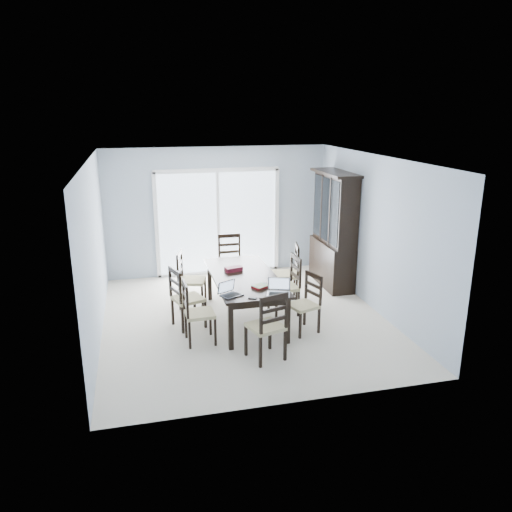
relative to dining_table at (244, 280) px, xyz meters
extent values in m
plane|color=beige|center=(0.00, 0.00, -0.67)|extent=(5.00, 5.00, 0.00)
plane|color=white|center=(0.00, 0.00, 1.93)|extent=(5.00, 5.00, 0.00)
cube|color=#9CAABA|center=(0.00, 2.50, 0.63)|extent=(4.50, 0.02, 2.60)
cube|color=#9CAABA|center=(-2.25, 0.00, 0.63)|extent=(0.02, 5.00, 2.60)
cube|color=#9CAABA|center=(2.25, 0.00, 0.63)|extent=(0.02, 5.00, 2.60)
cube|color=gray|center=(0.00, 3.50, -0.72)|extent=(4.50, 2.00, 0.10)
cube|color=#99999E|center=(0.00, 4.50, -0.12)|extent=(4.50, 0.06, 1.10)
cube|color=black|center=(0.00, 0.00, 0.06)|extent=(1.00, 2.20, 0.04)
cube|color=black|center=(0.00, 0.00, 0.00)|extent=(0.88, 2.08, 0.10)
cube|color=black|center=(-0.42, -1.00, -0.33)|extent=(0.07, 0.07, 0.69)
cube|color=black|center=(0.42, -1.00, -0.33)|extent=(0.07, 0.07, 0.69)
cube|color=black|center=(-0.42, 1.00, -0.33)|extent=(0.07, 0.07, 0.69)
cube|color=black|center=(0.42, 1.00, -0.33)|extent=(0.07, 0.07, 0.69)
cube|color=black|center=(2.01, 1.25, -0.25)|extent=(0.45, 1.30, 0.85)
cube|color=black|center=(2.04, 1.25, 0.83)|extent=(0.38, 1.30, 1.30)
cube|color=black|center=(2.01, 1.25, 1.50)|extent=(0.50, 1.38, 0.05)
cube|color=black|center=(1.84, 0.83, 0.83)|extent=(0.02, 0.36, 1.18)
cube|color=black|center=(1.84, 1.25, 0.83)|extent=(0.02, 0.36, 1.18)
cube|color=black|center=(1.84, 1.67, 0.83)|extent=(0.02, 0.36, 1.18)
cube|color=silver|center=(0.00, 2.48, 0.38)|extent=(2.40, 0.02, 2.10)
cube|color=white|center=(0.00, 2.46, 1.47)|extent=(2.52, 0.05, 0.08)
cube|color=white|center=(0.00, 2.46, 0.38)|extent=(0.06, 0.05, 2.10)
cube|color=white|center=(0.00, 2.46, -0.65)|extent=(2.52, 0.05, 0.05)
cube|color=black|center=(-1.00, -0.47, -0.46)|extent=(0.04, 0.04, 0.42)
cube|color=black|center=(-0.99, -0.85, -0.46)|extent=(0.04, 0.04, 0.42)
cube|color=black|center=(-0.63, -0.46, -0.46)|extent=(0.04, 0.04, 0.42)
cube|color=black|center=(-0.62, -0.83, -0.46)|extent=(0.04, 0.04, 0.42)
cube|color=tan|center=(-0.81, -0.65, -0.23)|extent=(0.43, 0.43, 0.05)
cube|color=black|center=(-1.16, 0.06, -0.46)|extent=(0.04, 0.04, 0.44)
cube|color=black|center=(-1.04, -0.30, -0.46)|extent=(0.04, 0.04, 0.44)
cube|color=black|center=(-0.79, 0.19, -0.46)|extent=(0.04, 0.04, 0.44)
cube|color=black|center=(-0.67, -0.18, -0.46)|extent=(0.04, 0.04, 0.44)
cube|color=tan|center=(-0.91, -0.06, -0.21)|extent=(0.54, 0.54, 0.05)
cube|color=black|center=(-0.88, 1.02, -0.46)|extent=(0.04, 0.04, 0.43)
cube|color=black|center=(-0.98, 0.65, -0.46)|extent=(0.04, 0.04, 0.43)
cube|color=black|center=(-0.51, 0.91, -0.46)|extent=(0.04, 0.04, 0.43)
cube|color=black|center=(-0.62, 0.55, -0.46)|extent=(0.04, 0.04, 0.43)
cube|color=tan|center=(-0.75, 0.78, -0.21)|extent=(0.52, 0.52, 0.05)
cube|color=black|center=(0.99, -0.79, -0.47)|extent=(0.04, 0.04, 0.40)
cube|color=black|center=(0.88, -0.45, -0.47)|extent=(0.04, 0.04, 0.40)
cube|color=black|center=(0.65, -0.90, -0.47)|extent=(0.04, 0.04, 0.40)
cube|color=black|center=(0.54, -0.56, -0.47)|extent=(0.04, 0.04, 0.40)
cube|color=tan|center=(0.76, -0.67, -0.25)|extent=(0.50, 0.50, 0.05)
cube|color=black|center=(0.89, -0.10, -0.45)|extent=(0.04, 0.04, 0.44)
cube|color=black|center=(0.87, 0.29, -0.45)|extent=(0.04, 0.04, 0.44)
cube|color=black|center=(0.50, -0.13, -0.45)|extent=(0.04, 0.04, 0.44)
cube|color=black|center=(0.48, 0.26, -0.45)|extent=(0.04, 0.04, 0.44)
cube|color=tan|center=(0.68, 0.08, -0.21)|extent=(0.46, 0.46, 0.05)
cube|color=black|center=(1.04, 0.44, -0.45)|extent=(0.04, 0.04, 0.45)
cube|color=black|center=(1.12, 0.83, -0.45)|extent=(0.04, 0.04, 0.45)
cube|color=black|center=(0.65, 0.53, -0.45)|extent=(0.04, 0.04, 0.45)
cube|color=black|center=(0.73, 0.92, -0.45)|extent=(0.04, 0.04, 0.45)
cube|color=tan|center=(0.88, 0.68, -0.19)|extent=(0.52, 0.52, 0.05)
cube|color=black|center=(-0.14, -1.61, -0.45)|extent=(0.04, 0.04, 0.44)
cube|color=black|center=(0.24, -1.49, -0.45)|extent=(0.04, 0.04, 0.44)
cube|color=black|center=(-0.25, -1.23, -0.45)|extent=(0.04, 0.04, 0.44)
cube|color=black|center=(0.12, -1.12, -0.45)|extent=(0.04, 0.04, 0.44)
cube|color=tan|center=(-0.01, -1.36, -0.20)|extent=(0.54, 0.54, 0.05)
cube|color=black|center=(0.28, 1.71, -0.45)|extent=(0.04, 0.04, 0.45)
cube|color=black|center=(-0.12, 1.71, -0.45)|extent=(0.04, 0.04, 0.45)
cube|color=black|center=(0.28, 1.31, -0.45)|extent=(0.04, 0.04, 0.45)
cube|color=black|center=(-0.12, 1.31, -0.45)|extent=(0.04, 0.04, 0.45)
cube|color=tan|center=(0.08, 1.51, -0.20)|extent=(0.44, 0.44, 0.05)
cube|color=black|center=(-0.37, -0.83, 0.08)|extent=(0.36, 0.32, 0.02)
cube|color=silver|center=(-0.37, -0.83, 0.19)|extent=(0.25, 0.15, 0.16)
cube|color=#B2B2B5|center=(0.29, -0.94, 0.09)|extent=(0.38, 0.32, 0.02)
cube|color=silver|center=(0.29, -0.94, 0.20)|extent=(0.28, 0.13, 0.17)
cube|color=maroon|center=(0.11, -0.59, 0.09)|extent=(0.26, 0.23, 0.03)
cube|color=gold|center=(0.12, -0.59, 0.11)|extent=(0.29, 0.27, 0.01)
cube|color=black|center=(-0.10, -1.00, 0.08)|extent=(0.13, 0.11, 0.01)
cube|color=#54101E|center=(-0.12, 0.27, 0.11)|extent=(0.30, 0.20, 0.07)
cube|color=maroon|center=(-0.56, 3.42, -0.23)|extent=(1.77, 1.58, 0.88)
cube|color=gray|center=(-0.56, 3.42, 0.24)|extent=(1.82, 1.62, 0.06)
camera|label=1|loc=(-1.61, -7.38, 2.65)|focal=35.00mm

